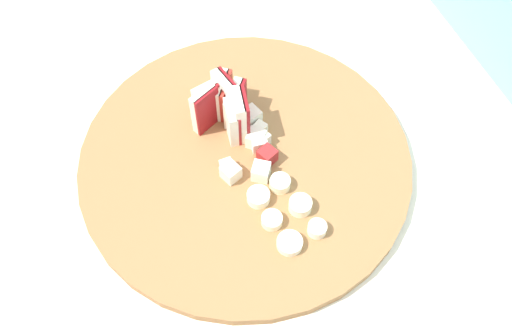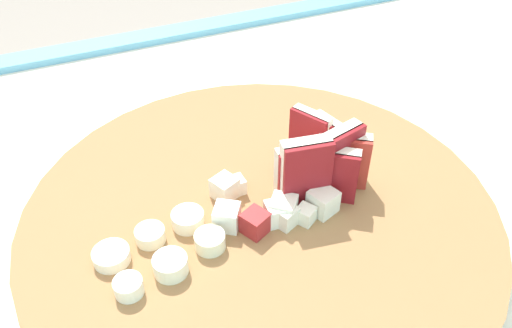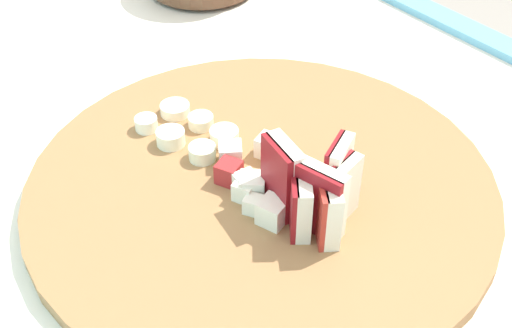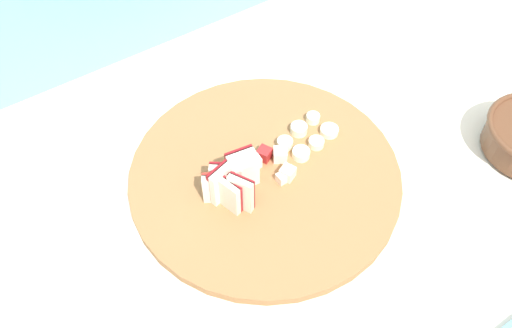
{
  "view_description": "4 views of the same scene",
  "coord_description": "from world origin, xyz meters",
  "px_view_note": "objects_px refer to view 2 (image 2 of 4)",
  "views": [
    {
      "loc": [
        0.23,
        -0.1,
        1.52
      ],
      "look_at": [
        -0.09,
        0.01,
        0.98
      ],
      "focal_mm": 38.08,
      "sensor_mm": 36.0,
      "label": 1
    },
    {
      "loc": [
        0.01,
        0.32,
        1.27
      ],
      "look_at": [
        -0.14,
        -0.02,
        0.96
      ],
      "focal_mm": 36.96,
      "sensor_mm": 36.0,
      "label": 2
    },
    {
      "loc": [
        -0.48,
        0.29,
        1.33
      ],
      "look_at": [
        -0.11,
        0.01,
        0.95
      ],
      "focal_mm": 46.22,
      "sensor_mm": 36.0,
      "label": 3
    },
    {
      "loc": [
        -0.42,
        -0.39,
        1.6
      ],
      "look_at": [
        -0.14,
        0.01,
        0.98
      ],
      "focal_mm": 37.62,
      "sensor_mm": 36.0,
      "label": 4
    }
  ],
  "objects_px": {
    "apple_wedge_fan": "(323,162)",
    "banana_slice_rows": "(163,248)",
    "cutting_board": "(260,214)",
    "apple_dice_pile": "(269,208)"
  },
  "relations": [
    {
      "from": "cutting_board",
      "to": "banana_slice_rows",
      "type": "bearing_deg",
      "value": 10.65
    },
    {
      "from": "cutting_board",
      "to": "apple_dice_pile",
      "type": "bearing_deg",
      "value": 101.62
    },
    {
      "from": "apple_dice_pile",
      "to": "cutting_board",
      "type": "bearing_deg",
      "value": -78.38
    },
    {
      "from": "apple_dice_pile",
      "to": "banana_slice_rows",
      "type": "bearing_deg",
      "value": 3.13
    },
    {
      "from": "apple_wedge_fan",
      "to": "cutting_board",
      "type": "bearing_deg",
      "value": 3.3
    },
    {
      "from": "apple_wedge_fan",
      "to": "apple_dice_pile",
      "type": "xyz_separation_m",
      "value": [
        0.06,
        0.02,
        -0.02
      ]
    },
    {
      "from": "apple_wedge_fan",
      "to": "apple_dice_pile",
      "type": "bearing_deg",
      "value": 14.93
    },
    {
      "from": "cutting_board",
      "to": "apple_dice_pile",
      "type": "xyz_separation_m",
      "value": [
        -0.0,
        0.01,
        0.02
      ]
    },
    {
      "from": "apple_wedge_fan",
      "to": "banana_slice_rows",
      "type": "distance_m",
      "value": 0.16
    },
    {
      "from": "apple_wedge_fan",
      "to": "banana_slice_rows",
      "type": "relative_size",
      "value": 0.87
    }
  ]
}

